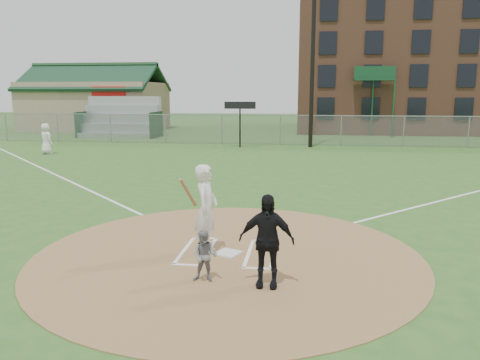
# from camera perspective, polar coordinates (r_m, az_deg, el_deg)

# --- Properties ---
(ground) EXTENTS (140.00, 140.00, 0.00)m
(ground) POSITION_cam_1_polar(r_m,az_deg,el_deg) (10.33, -1.53, -9.15)
(ground) COLOR #2E5C1F
(ground) RESTS_ON ground
(dirt_circle) EXTENTS (8.40, 8.40, 0.02)m
(dirt_circle) POSITION_cam_1_polar(r_m,az_deg,el_deg) (10.33, -1.53, -9.10)
(dirt_circle) COLOR #997648
(dirt_circle) RESTS_ON ground
(home_plate) EXTENTS (0.64, 0.64, 0.03)m
(home_plate) POSITION_cam_1_polar(r_m,az_deg,el_deg) (10.36, -1.47, -8.89)
(home_plate) COLOR silver
(home_plate) RESTS_ON dirt_circle
(foul_line_third) EXTENTS (17.04, 17.04, 0.01)m
(foul_line_third) POSITION_cam_1_polar(r_m,az_deg,el_deg) (21.68, -21.55, 0.61)
(foul_line_third) COLOR white
(foul_line_third) RESTS_ON ground
(catcher) EXTENTS (0.48, 0.38, 0.97)m
(catcher) POSITION_cam_1_polar(r_m,az_deg,el_deg) (8.80, -4.30, -9.24)
(catcher) COLOR gray
(catcher) RESTS_ON dirt_circle
(umpire) EXTENTS (1.01, 0.44, 1.71)m
(umpire) POSITION_cam_1_polar(r_m,az_deg,el_deg) (8.47, 3.25, -7.39)
(umpire) COLOR black
(umpire) RESTS_ON dirt_circle
(ondeck_player) EXTENTS (1.02, 0.90, 1.76)m
(ondeck_player) POSITION_cam_1_polar(r_m,az_deg,el_deg) (29.15, -22.57, 4.67)
(ondeck_player) COLOR silver
(ondeck_player) RESTS_ON ground
(batters_boxes) EXTENTS (2.08, 1.88, 0.01)m
(batters_boxes) POSITION_cam_1_polar(r_m,az_deg,el_deg) (10.46, -1.39, -8.74)
(batters_boxes) COLOR white
(batters_boxes) RESTS_ON dirt_circle
(batter_at_plate) EXTENTS (0.70, 1.08, 1.96)m
(batter_at_plate) POSITION_cam_1_polar(r_m,az_deg,el_deg) (10.17, -4.12, -3.58)
(batter_at_plate) COLOR silver
(batter_at_plate) RESTS_ON dirt_circle
(outfield_fence) EXTENTS (56.08, 0.08, 2.03)m
(outfield_fence) POSITION_cam_1_polar(r_m,az_deg,el_deg) (31.73, 4.95, 6.10)
(outfield_fence) COLOR slate
(outfield_fence) RESTS_ON ground
(bleachers) EXTENTS (6.08, 3.20, 3.20)m
(bleachers) POSITION_cam_1_polar(r_m,az_deg,el_deg) (38.70, -14.47, 7.46)
(bleachers) COLOR #B7BABF
(bleachers) RESTS_ON ground
(clubhouse) EXTENTS (12.20, 8.71, 6.23)m
(clubhouse) POSITION_cam_1_polar(r_m,az_deg,el_deg) (46.89, -17.09, 8.81)
(clubhouse) COLOR tan
(clubhouse) RESTS_ON ground
(brick_warehouse) EXTENTS (30.00, 17.17, 15.00)m
(brick_warehouse) POSITION_cam_1_polar(r_m,az_deg,el_deg) (49.85, 25.42, 14.23)
(brick_warehouse) COLOR brown
(brick_warehouse) RESTS_ON ground
(light_pole) EXTENTS (1.20, 0.30, 12.22)m
(light_pole) POSITION_cam_1_polar(r_m,az_deg,el_deg) (30.75, 8.90, 16.31)
(light_pole) COLOR black
(light_pole) RESTS_ON ground
(scoreboard_sign) EXTENTS (2.00, 0.10, 2.93)m
(scoreboard_sign) POSITION_cam_1_polar(r_m,az_deg,el_deg) (30.09, -0.00, 8.51)
(scoreboard_sign) COLOR black
(scoreboard_sign) RESTS_ON ground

